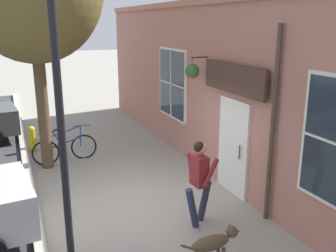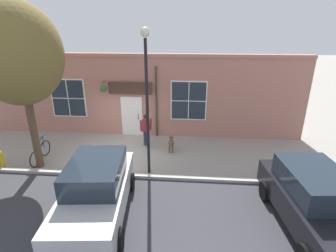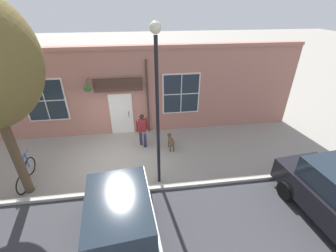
{
  "view_description": "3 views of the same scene",
  "coord_description": "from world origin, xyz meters",
  "px_view_note": "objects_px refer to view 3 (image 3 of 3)",
  "views": [
    {
      "loc": [
        2.19,
        6.82,
        3.67
      ],
      "look_at": [
        -1.18,
        -1.06,
        1.29
      ],
      "focal_mm": 40.0,
      "sensor_mm": 36.0,
      "label": 1
    },
    {
      "loc": [
        10.61,
        3.22,
        5.5
      ],
      "look_at": [
        -1.13,
        2.24,
        0.96
      ],
      "focal_mm": 28.0,
      "sensor_mm": 36.0,
      "label": 2
    },
    {
      "loc": [
        7.92,
        1.19,
        5.91
      ],
      "look_at": [
        -0.18,
        2.29,
        1.33
      ],
      "focal_mm": 24.0,
      "sensor_mm": 36.0,
      "label": 3
    }
  ],
  "objects_px": {
    "pedestrian_walking": "(142,128)",
    "dog_on_leash": "(171,141)",
    "street_lamp": "(157,93)",
    "parked_car_mid_block": "(121,229)",
    "leaning_bicycle": "(26,174)"
  },
  "relations": [
    {
      "from": "pedestrian_walking",
      "to": "leaning_bicycle",
      "type": "height_order",
      "value": "pedestrian_walking"
    },
    {
      "from": "leaning_bicycle",
      "to": "parked_car_mid_block",
      "type": "distance_m",
      "value": 4.83
    },
    {
      "from": "dog_on_leash",
      "to": "parked_car_mid_block",
      "type": "height_order",
      "value": "parked_car_mid_block"
    },
    {
      "from": "dog_on_leash",
      "to": "parked_car_mid_block",
      "type": "xyz_separation_m",
      "value": [
        4.59,
        -1.94,
        0.47
      ]
    },
    {
      "from": "parked_car_mid_block",
      "to": "street_lamp",
      "type": "bearing_deg",
      "value": 154.64
    },
    {
      "from": "pedestrian_walking",
      "to": "leaning_bicycle",
      "type": "distance_m",
      "value": 4.72
    },
    {
      "from": "pedestrian_walking",
      "to": "street_lamp",
      "type": "bearing_deg",
      "value": 11.68
    },
    {
      "from": "pedestrian_walking",
      "to": "street_lamp",
      "type": "xyz_separation_m",
      "value": [
        2.43,
        0.5,
        2.54
      ]
    },
    {
      "from": "street_lamp",
      "to": "parked_car_mid_block",
      "type": "bearing_deg",
      "value": -25.36
    },
    {
      "from": "pedestrian_walking",
      "to": "dog_on_leash",
      "type": "relative_size",
      "value": 1.52
    },
    {
      "from": "dog_on_leash",
      "to": "leaning_bicycle",
      "type": "xyz_separation_m",
      "value": [
        1.43,
        -5.56,
        -0.03
      ]
    },
    {
      "from": "pedestrian_walking",
      "to": "dog_on_leash",
      "type": "height_order",
      "value": "pedestrian_walking"
    },
    {
      "from": "dog_on_leash",
      "to": "street_lamp",
      "type": "bearing_deg",
      "value": -19.77
    },
    {
      "from": "dog_on_leash",
      "to": "street_lamp",
      "type": "distance_m",
      "value": 3.78
    },
    {
      "from": "dog_on_leash",
      "to": "street_lamp",
      "type": "height_order",
      "value": "street_lamp"
    }
  ]
}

